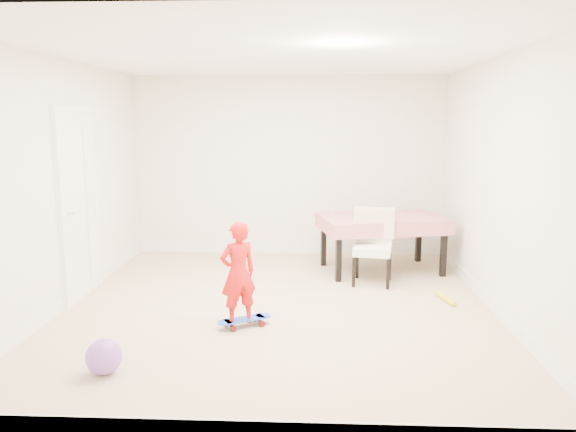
{
  "coord_description": "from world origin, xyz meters",
  "views": [
    {
      "loc": [
        0.37,
        -5.69,
        1.95
      ],
      "look_at": [
        0.1,
        0.2,
        0.95
      ],
      "focal_mm": 35.0,
      "sensor_mm": 36.0,
      "label": 1
    }
  ],
  "objects_px": {
    "dining_table": "(381,244)",
    "child": "(238,277)",
    "dining_chair": "(373,247)",
    "skateboard": "(244,322)",
    "balloon": "(104,357)"
  },
  "relations": [
    {
      "from": "dining_table",
      "to": "child",
      "type": "bearing_deg",
      "value": -139.36
    },
    {
      "from": "child",
      "to": "dining_chair",
      "type": "bearing_deg",
      "value": -164.53
    },
    {
      "from": "skateboard",
      "to": "child",
      "type": "bearing_deg",
      "value": 166.66
    },
    {
      "from": "skateboard",
      "to": "balloon",
      "type": "xyz_separation_m",
      "value": [
        -0.97,
        -1.07,
        0.1
      ]
    },
    {
      "from": "skateboard",
      "to": "dining_table",
      "type": "bearing_deg",
      "value": 24.1
    },
    {
      "from": "skateboard",
      "to": "child",
      "type": "relative_size",
      "value": 0.54
    },
    {
      "from": "child",
      "to": "balloon",
      "type": "height_order",
      "value": "child"
    },
    {
      "from": "child",
      "to": "balloon",
      "type": "relative_size",
      "value": 3.54
    },
    {
      "from": "dining_chair",
      "to": "skateboard",
      "type": "height_order",
      "value": "dining_chair"
    },
    {
      "from": "dining_table",
      "to": "child",
      "type": "distance_m",
      "value": 2.67
    },
    {
      "from": "balloon",
      "to": "dining_table",
      "type": "bearing_deg",
      "value": 51.72
    },
    {
      "from": "dining_table",
      "to": "balloon",
      "type": "relative_size",
      "value": 5.55
    },
    {
      "from": "dining_chair",
      "to": "child",
      "type": "relative_size",
      "value": 0.91
    },
    {
      "from": "skateboard",
      "to": "balloon",
      "type": "distance_m",
      "value": 1.45
    },
    {
      "from": "dining_table",
      "to": "skateboard",
      "type": "distance_m",
      "value": 2.64
    }
  ]
}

